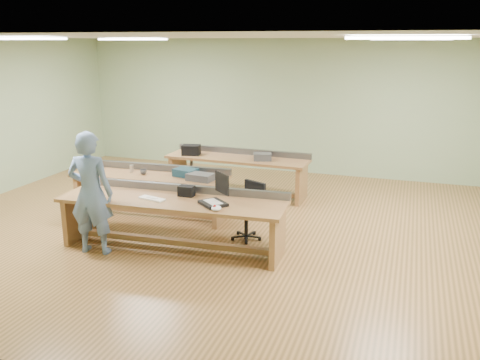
# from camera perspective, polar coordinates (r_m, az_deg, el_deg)

# --- Properties ---
(floor) EXTENTS (10.00, 10.00, 0.00)m
(floor) POSITION_cam_1_polar(r_m,az_deg,el_deg) (8.26, -1.02, -5.50)
(floor) COLOR #A06E3D
(floor) RESTS_ON ground
(ceiling) EXTENTS (10.00, 10.00, 0.00)m
(ceiling) POSITION_cam_1_polar(r_m,az_deg,el_deg) (7.72, -1.13, 15.80)
(ceiling) COLOR silver
(ceiling) RESTS_ON wall_back
(wall_back) EXTENTS (10.00, 0.04, 3.00)m
(wall_back) POSITION_cam_1_polar(r_m,az_deg,el_deg) (11.65, 5.71, 8.18)
(wall_back) COLOR #91A87F
(wall_back) RESTS_ON floor
(wall_front) EXTENTS (10.00, 0.04, 3.00)m
(wall_front) POSITION_cam_1_polar(r_m,az_deg,el_deg) (4.43, -19.03, -4.51)
(wall_front) COLOR #91A87F
(wall_front) RESTS_ON floor
(fluor_panels) EXTENTS (6.20, 3.50, 0.03)m
(fluor_panels) POSITION_cam_1_polar(r_m,az_deg,el_deg) (7.72, -1.12, 15.57)
(fluor_panels) COLOR white
(fluor_panels) RESTS_ON ceiling
(workbench_front) EXTENTS (3.34, 1.07, 0.86)m
(workbench_front) POSITION_cam_1_polar(r_m,az_deg,el_deg) (7.43, -7.46, -3.42)
(workbench_front) COLOR olive
(workbench_front) RESTS_ON floor
(workbench_mid) EXTENTS (2.74, 0.88, 0.86)m
(workbench_mid) POSITION_cam_1_polar(r_m,az_deg,el_deg) (8.83, -9.97, -0.58)
(workbench_mid) COLOR olive
(workbench_mid) RESTS_ON floor
(workbench_back) EXTENTS (2.82, 0.84, 0.86)m
(workbench_back) POSITION_cam_1_polar(r_m,az_deg,el_deg) (9.96, -0.26, 1.50)
(workbench_back) COLOR olive
(workbench_back) RESTS_ON floor
(person) EXTENTS (0.70, 0.51, 1.77)m
(person) POSITION_cam_1_polar(r_m,az_deg,el_deg) (7.40, -16.40, -1.43)
(person) COLOR #6577A4
(person) RESTS_ON floor
(laptop_base) EXTENTS (0.47, 0.47, 0.04)m
(laptop_base) POSITION_cam_1_polar(r_m,az_deg,el_deg) (7.04, -3.05, -2.63)
(laptop_base) COLOR black
(laptop_base) RESTS_ON workbench_front
(laptop_screen) EXTENTS (0.29, 0.25, 0.29)m
(laptop_screen) POSITION_cam_1_polar(r_m,az_deg,el_deg) (7.02, -2.04, -0.36)
(laptop_screen) COLOR black
(laptop_screen) RESTS_ON laptop_base
(keyboard) EXTENTS (0.43, 0.23, 0.02)m
(keyboard) POSITION_cam_1_polar(r_m,az_deg,el_deg) (7.37, -9.84, -2.08)
(keyboard) COLOR silver
(keyboard) RESTS_ON workbench_front
(trackball_mouse) EXTENTS (0.15, 0.17, 0.07)m
(trackball_mouse) POSITION_cam_1_polar(r_m,az_deg,el_deg) (6.79, -2.68, -3.18)
(trackball_mouse) COLOR white
(trackball_mouse) RESTS_ON workbench_front
(camera_bag) EXTENTS (0.23, 0.15, 0.15)m
(camera_bag) POSITION_cam_1_polar(r_m,az_deg,el_deg) (7.44, -6.04, -1.24)
(camera_bag) COLOR black
(camera_bag) RESTS_ON workbench_front
(task_chair) EXTENTS (0.63, 0.63, 0.88)m
(task_chair) POSITION_cam_1_polar(r_m,az_deg,el_deg) (7.78, 0.93, -4.33)
(task_chair) COLOR black
(task_chair) RESTS_ON floor
(parts_bin_teal) EXTENTS (0.42, 0.35, 0.13)m
(parts_bin_teal) POSITION_cam_1_polar(r_m,az_deg,el_deg) (8.54, -6.13, 0.85)
(parts_bin_teal) COLOR #122E3C
(parts_bin_teal) RESTS_ON workbench_mid
(parts_bin_grey) EXTENTS (0.44, 0.31, 0.11)m
(parts_bin_grey) POSITION_cam_1_polar(r_m,az_deg,el_deg) (8.26, -4.48, 0.34)
(parts_bin_grey) COLOR #3A393C
(parts_bin_grey) RESTS_ON workbench_mid
(mug) EXTENTS (0.14, 0.14, 0.09)m
(mug) POSITION_cam_1_polar(r_m,az_deg,el_deg) (8.77, -10.80, 0.91)
(mug) COLOR #3A393C
(mug) RESTS_ON workbench_mid
(drinks_can) EXTENTS (0.07, 0.07, 0.13)m
(drinks_can) POSITION_cam_1_polar(r_m,az_deg,el_deg) (8.95, -12.07, 1.26)
(drinks_can) COLOR #B8B7BC
(drinks_can) RESTS_ON workbench_mid
(storage_box_back) EXTENTS (0.39, 0.31, 0.20)m
(storage_box_back) POSITION_cam_1_polar(r_m,az_deg,el_deg) (10.14, -5.51, 3.38)
(storage_box_back) COLOR black
(storage_box_back) RESTS_ON workbench_back
(tray_back) EXTENTS (0.39, 0.34, 0.13)m
(tray_back) POSITION_cam_1_polar(r_m,az_deg,el_deg) (9.65, 2.54, 2.63)
(tray_back) COLOR #3A393C
(tray_back) RESTS_ON workbench_back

